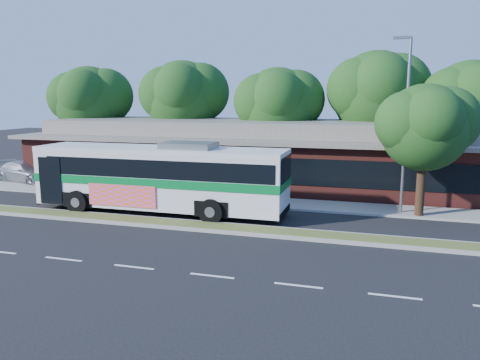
{
  "coord_description": "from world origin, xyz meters",
  "views": [
    {
      "loc": [
        8.24,
        -19.39,
        6.07
      ],
      "look_at": [
        1.75,
        2.66,
        2.0
      ],
      "focal_mm": 35.0,
      "sensor_mm": 36.0,
      "label": 1
    }
  ],
  "objects_px": {
    "lamp_post": "(405,121)",
    "transit_bus": "(161,173)",
    "sedan": "(27,172)",
    "sidewalk_tree": "(431,126)"
  },
  "relations": [
    {
      "from": "lamp_post",
      "to": "sidewalk_tree",
      "type": "relative_size",
      "value": 1.34
    },
    {
      "from": "lamp_post",
      "to": "transit_bus",
      "type": "xyz_separation_m",
      "value": [
        -12.21,
        -3.22,
        -2.79
      ]
    },
    {
      "from": "sidewalk_tree",
      "to": "sedan",
      "type": "bearing_deg",
      "value": 174.5
    },
    {
      "from": "lamp_post",
      "to": "transit_bus",
      "type": "distance_m",
      "value": 12.93
    },
    {
      "from": "lamp_post",
      "to": "sidewalk_tree",
      "type": "xyz_separation_m",
      "value": [
        1.21,
        -0.37,
        -0.22
      ]
    },
    {
      "from": "lamp_post",
      "to": "transit_bus",
      "type": "relative_size",
      "value": 0.67
    },
    {
      "from": "lamp_post",
      "to": "sedan",
      "type": "distance_m",
      "value": 25.92
    },
    {
      "from": "transit_bus",
      "to": "lamp_post",
      "type": "bearing_deg",
      "value": 14.57
    },
    {
      "from": "transit_bus",
      "to": "sedan",
      "type": "bearing_deg",
      "value": 157.58
    },
    {
      "from": "transit_bus",
      "to": "sidewalk_tree",
      "type": "distance_m",
      "value": 13.96
    }
  ]
}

